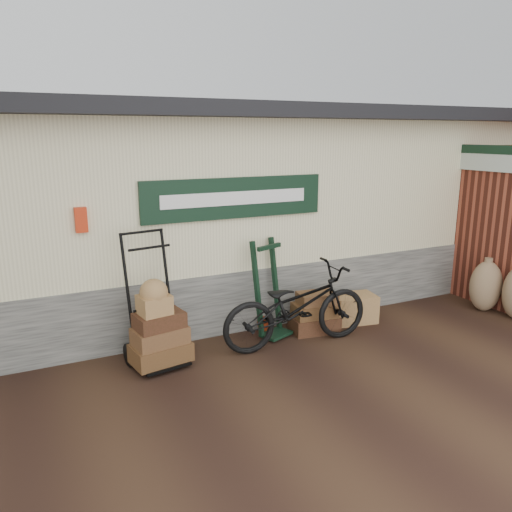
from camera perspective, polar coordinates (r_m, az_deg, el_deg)
The scene contains 9 objects.
ground at distance 6.61m, azimuth 3.66°, elevation -11.23°, with size 80.00×80.00×0.00m, color black.
station_building at distance 8.55m, azimuth -5.27°, elevation 5.83°, with size 14.40×4.10×3.20m.
brick_outbuilding at distance 10.09m, azimuth 24.19°, elevation 4.10°, with size 1.71×4.51×2.62m.
porter_trolley at distance 6.25m, azimuth -11.81°, elevation -4.71°, with size 0.84×0.63×1.68m, color black, non-canonical shape.
green_barrow at distance 6.99m, azimuth 1.48°, elevation -3.75°, with size 0.49×0.42×1.37m, color black, non-canonical shape.
suitcase_stack at distance 7.28m, azimuth 6.72°, elevation -6.36°, with size 0.67×0.42×0.59m, color #342110, non-canonical shape.
wicker_hamper at distance 7.77m, azimuth 11.09°, elevation -5.88°, with size 0.65×0.42×0.42m, color brown.
bicycle at distance 6.69m, azimuth 4.67°, elevation -5.26°, with size 2.11×0.73×1.22m, color black.
burlap_sack_left at distance 8.83m, azimuth 24.77°, elevation -3.15°, with size 0.52×0.43×0.83m, color brown.
Camera 1 is at (-2.97, -5.20, 2.79)m, focal length 35.00 mm.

